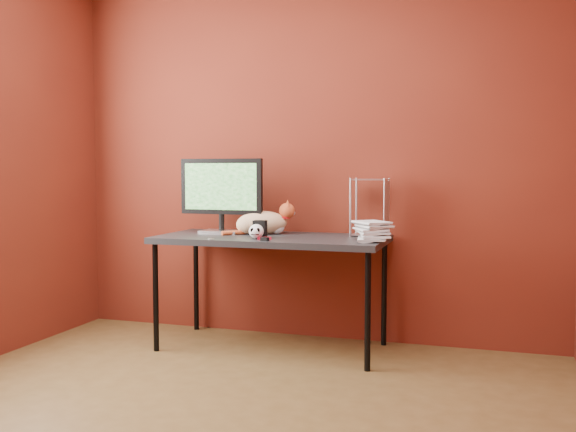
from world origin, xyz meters
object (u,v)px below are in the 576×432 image
(skull_mug, at_px, (256,231))
(monitor, at_px, (221,192))
(cat, at_px, (263,222))
(book_stack, at_px, (361,129))
(speaker, at_px, (260,230))
(desk, at_px, (272,244))

(skull_mug, bearing_deg, monitor, 132.86)
(cat, distance_m, skull_mug, 0.32)
(monitor, height_order, book_stack, book_stack)
(cat, xyz_separation_m, speaker, (0.07, -0.24, -0.03))
(skull_mug, distance_m, speaker, 0.07)
(skull_mug, xyz_separation_m, book_stack, (0.65, 0.08, 0.64))
(desk, relative_size, cat, 3.35)
(cat, bearing_deg, skull_mug, -97.07)
(skull_mug, bearing_deg, speaker, 79.30)
(skull_mug, height_order, speaker, speaker)
(monitor, bearing_deg, book_stack, -10.58)
(monitor, distance_m, book_stack, 1.10)
(monitor, xyz_separation_m, cat, (0.29, 0.04, -0.21))
(cat, relative_size, book_stack, 0.33)
(desk, xyz_separation_m, speaker, (-0.04, -0.13, 0.10))
(cat, height_order, book_stack, book_stack)
(monitor, relative_size, speaker, 5.25)
(cat, bearing_deg, speaker, -93.66)
(speaker, bearing_deg, desk, 68.28)
(speaker, bearing_deg, skull_mug, -96.62)
(monitor, height_order, cat, monitor)
(cat, xyz_separation_m, skull_mug, (0.07, -0.31, -0.03))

